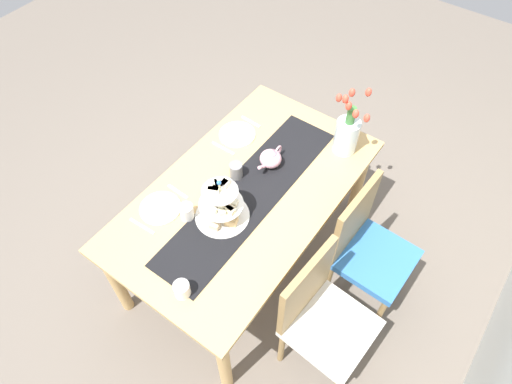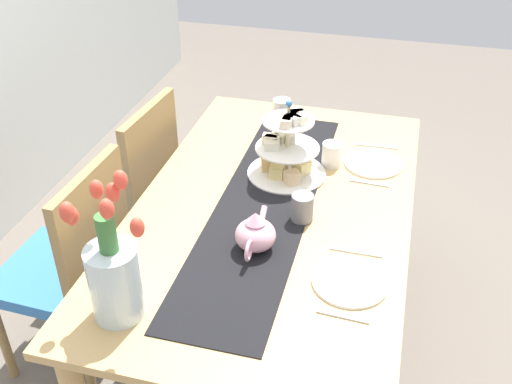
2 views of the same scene
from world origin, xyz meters
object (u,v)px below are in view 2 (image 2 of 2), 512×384
cream_jug (282,109)px  mug_grey (302,207)px  tiered_cake_stand (286,150)px  tulip_vase (114,273)px  dinner_plate_left (350,281)px  knife_right (377,146)px  teapot (255,234)px  dining_table (273,227)px  chair_right (132,188)px  fork_right (369,183)px  knife_left (356,252)px  chair_left (73,263)px  dinner_plate_right (373,163)px  mug_white_text (332,154)px  fork_left (343,316)px

cream_jug → mug_grey: (-0.74, -0.24, 0.01)m
tiered_cake_stand → tulip_vase: (-0.83, 0.29, 0.04)m
cream_jug → dinner_plate_left: bearing=-156.7°
tiered_cake_stand → knife_right: 0.45m
teapot → mug_grey: 0.22m
dining_table → chair_right: bearing=67.8°
teapot → fork_right: bearing=-33.0°
tulip_vase → knife_left: (0.43, -0.61, -0.14)m
chair_left → mug_grey: bearing=-78.3°
knife_left → dinner_plate_right: size_ratio=0.74×
dining_table → mug_grey: mug_grey is taller
chair_left → teapot: size_ratio=3.82×
knife_right → teapot: bearing=157.9°
chair_left → fork_right: bearing=-65.7°
knife_left → dinner_plate_right: (0.56, 0.00, 0.00)m
knife_right → dinner_plate_right: bearing=180.0°
dining_table → dinner_plate_left: dinner_plate_left is taller
dinner_plate_right → mug_white_text: (-0.05, 0.16, 0.04)m
tulip_vase → dinner_plate_left: 0.69m
tiered_cake_stand → knife_left: 0.52m
teapot → tulip_vase: 0.48m
chair_right → mug_white_text: size_ratio=9.58×
chair_right → knife_right: size_ratio=5.35×
fork_left → fork_right: bearing=0.0°
fork_right → knife_right: same height
cream_jug → dinner_plate_right: (-0.31, -0.44, -0.04)m
teapot → dinner_plate_right: 0.70m
knife_left → cream_jug: bearing=26.7°
knife_left → mug_white_text: mug_white_text is taller
chair_left → chair_right: (0.52, 0.00, 0.00)m
fork_left → knife_left: (0.29, 0.00, 0.00)m
tiered_cake_stand → cream_jug: size_ratio=3.58×
mug_grey → dining_table: bearing=62.0°
chair_left → mug_grey: 0.88m
chair_left → knife_left: 1.04m
dining_table → tiered_cake_stand: 0.29m
teapot → mug_white_text: (0.58, -0.15, -0.01)m
dinner_plate_right → fork_right: size_ratio=1.53×
teapot → tulip_vase: tulip_vase is taller
chair_right → dinner_plate_left: bearing=-121.4°
dinner_plate_right → fork_right: (-0.14, 0.00, -0.00)m
chair_right → teapot: size_ratio=3.82×
chair_right → dining_table: bearing=-112.2°
tulip_vase → mug_white_text: tulip_vase is taller
dining_table → dinner_plate_right: (0.37, -0.31, 0.10)m
chair_right → knife_left: bearing=-115.1°
cream_jug → fork_right: 0.63m
dinner_plate_right → knife_right: (0.15, 0.00, -0.00)m
chair_left → tulip_vase: tulip_vase is taller
tiered_cake_stand → dinner_plate_right: bearing=-63.0°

